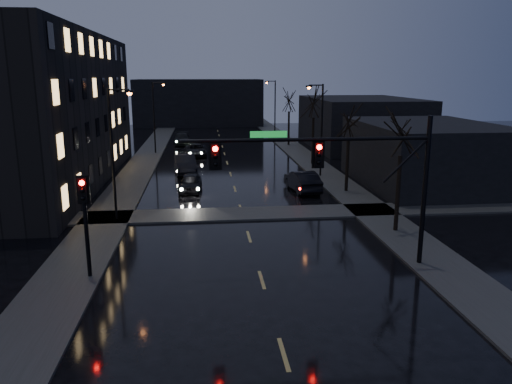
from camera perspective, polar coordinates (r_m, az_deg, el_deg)
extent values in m
cube|color=#2D2D2B|center=(48.36, -13.26, 2.54)|extent=(3.00, 140.00, 0.12)
cube|color=#2D2D2B|center=(49.20, 6.81, 2.98)|extent=(3.00, 140.00, 0.12)
cube|color=#2D2D2B|center=(31.98, -1.56, -2.51)|extent=(40.00, 3.00, 0.12)
cube|color=black|center=(44.56, -24.82, 8.51)|extent=(12.00, 30.00, 12.00)
cube|color=black|center=(42.64, 18.85, 4.11)|extent=(10.00, 14.00, 5.00)
cube|color=black|center=(63.50, 11.82, 7.77)|extent=(12.00, 18.00, 6.00)
cube|color=black|center=(90.32, -6.58, 10.14)|extent=(22.00, 10.00, 8.00)
cylinder|color=black|center=(24.01, 18.70, -0.06)|extent=(0.22, 0.22, 7.00)
cylinder|color=black|center=(21.84, 5.90, 5.98)|extent=(11.00, 0.16, 0.16)
cylinder|color=black|center=(23.33, 16.74, 3.47)|extent=(2.05, 0.10, 2.05)
cube|color=#0C591E|center=(21.52, 1.45, 6.61)|extent=(1.60, 0.04, 0.28)
cube|color=black|center=(21.46, -4.68, 4.12)|extent=(0.35, 0.28, 1.05)
sphere|color=#FF0705|center=(21.26, -4.68, 4.94)|extent=(0.22, 0.22, 0.22)
cube|color=black|center=(22.04, 7.13, 4.30)|extent=(0.35, 0.28, 1.05)
sphere|color=#FF0705|center=(21.83, 7.25, 5.09)|extent=(0.22, 0.22, 0.22)
cylinder|color=black|center=(22.75, -18.81, -4.18)|extent=(0.18, 0.18, 4.40)
cube|color=black|center=(22.30, -19.15, 0.24)|extent=(0.35, 0.28, 1.05)
sphere|color=#FF0705|center=(22.08, -19.30, 0.98)|extent=(0.22, 0.22, 0.22)
cylinder|color=black|center=(29.08, 15.89, -0.27)|extent=(0.24, 0.24, 4.40)
cylinder|color=black|center=(38.35, 10.37, 3.00)|extent=(0.24, 0.24, 4.12)
cylinder|color=black|center=(49.80, 6.51, 5.77)|extent=(0.24, 0.24, 4.68)
cylinder|color=black|center=(63.47, 3.76, 7.24)|extent=(0.24, 0.24, 4.29)
cylinder|color=black|center=(31.03, -16.07, 3.94)|extent=(0.16, 0.16, 8.00)
cylinder|color=black|center=(30.58, -15.42, 11.21)|extent=(1.20, 0.10, 0.10)
cube|color=black|center=(30.49, -14.27, 11.08)|extent=(0.50, 0.25, 0.15)
sphere|color=orange|center=(30.50, -14.26, 10.89)|extent=(0.28, 0.28, 0.28)
cylinder|color=black|center=(57.64, -11.58, 8.25)|extent=(0.16, 0.16, 8.00)
cylinder|color=black|center=(57.40, -11.15, 12.15)|extent=(1.20, 0.10, 0.10)
cube|color=black|center=(57.35, -10.54, 12.08)|extent=(0.50, 0.25, 0.15)
sphere|color=orange|center=(57.35, -10.53, 11.98)|extent=(0.28, 0.28, 0.28)
cylinder|color=black|center=(43.67, 7.50, 6.89)|extent=(0.16, 0.16, 8.00)
cylinder|color=black|center=(43.28, 6.87, 12.03)|extent=(1.20, 0.10, 0.10)
cube|color=black|center=(43.15, 6.07, 11.92)|extent=(0.50, 0.25, 0.15)
sphere|color=orange|center=(43.15, 6.07, 11.79)|extent=(0.28, 0.28, 0.28)
cylinder|color=black|center=(71.09, 2.19, 9.40)|extent=(0.16, 0.16, 8.00)
cylinder|color=black|center=(70.85, 1.72, 12.55)|extent=(1.20, 0.10, 0.10)
cube|color=black|center=(70.77, 1.23, 12.47)|extent=(0.50, 0.25, 0.15)
sphere|color=orange|center=(70.77, 1.23, 12.39)|extent=(0.28, 0.28, 0.28)
imported|color=black|center=(38.60, -7.51, 1.07)|extent=(1.89, 4.09, 1.36)
imported|color=black|center=(45.69, -8.08, 3.14)|extent=(2.32, 5.23, 1.67)
imported|color=black|center=(55.53, -6.88, 4.78)|extent=(2.39, 4.88, 1.33)
imported|color=black|center=(65.10, -8.46, 6.04)|extent=(2.30, 5.22, 1.49)
imported|color=black|center=(38.44, 5.33, 1.26)|extent=(2.22, 5.00, 1.60)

